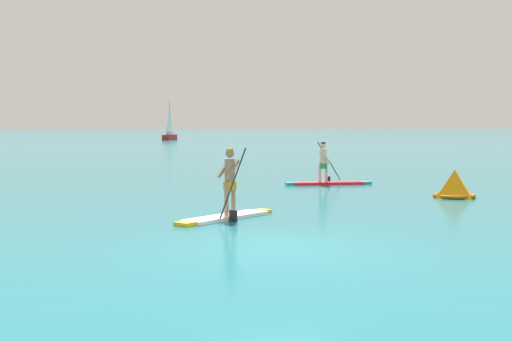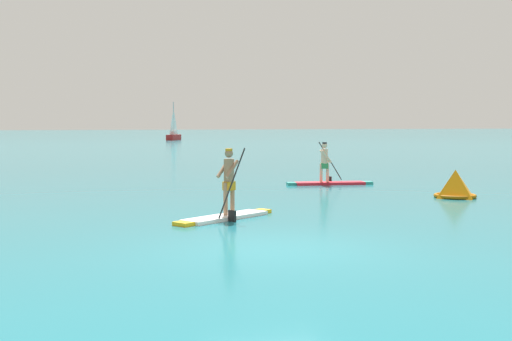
{
  "view_description": "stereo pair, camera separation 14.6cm",
  "coord_description": "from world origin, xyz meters",
  "px_view_note": "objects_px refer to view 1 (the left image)",
  "views": [
    {
      "loc": [
        -4.28,
        -11.83,
        2.4
      ],
      "look_at": [
        1.77,
        6.7,
        1.0
      ],
      "focal_mm": 46.49,
      "sensor_mm": 36.0,
      "label": 1
    },
    {
      "loc": [
        -4.14,
        -11.87,
        2.4
      ],
      "look_at": [
        1.77,
        6.7,
        1.0
      ],
      "focal_mm": 46.49,
      "sensor_mm": 36.0,
      "label": 2
    }
  ],
  "objects_px": {
    "paddleboarder_mid_center": "(227,203)",
    "sailboat_right_horizon": "(170,134)",
    "paddleboarder_far_right": "(327,176)",
    "race_marker_buoy": "(454,185)"
  },
  "relations": [
    {
      "from": "paddleboarder_far_right",
      "to": "paddleboarder_mid_center",
      "type": "bearing_deg",
      "value": -119.98
    },
    {
      "from": "paddleboarder_far_right",
      "to": "sailboat_right_horizon",
      "type": "height_order",
      "value": "sailboat_right_horizon"
    },
    {
      "from": "sailboat_right_horizon",
      "to": "paddleboarder_far_right",
      "type": "bearing_deg",
      "value": -157.38
    },
    {
      "from": "paddleboarder_mid_center",
      "to": "sailboat_right_horizon",
      "type": "height_order",
      "value": "sailboat_right_horizon"
    },
    {
      "from": "paddleboarder_far_right",
      "to": "sailboat_right_horizon",
      "type": "distance_m",
      "value": 68.23
    },
    {
      "from": "paddleboarder_mid_center",
      "to": "sailboat_right_horizon",
      "type": "bearing_deg",
      "value": -132.17
    },
    {
      "from": "paddleboarder_far_right",
      "to": "sailboat_right_horizon",
      "type": "bearing_deg",
      "value": 93.22
    },
    {
      "from": "paddleboarder_far_right",
      "to": "race_marker_buoy",
      "type": "bearing_deg",
      "value": -60.61
    },
    {
      "from": "race_marker_buoy",
      "to": "paddleboarder_mid_center",
      "type": "bearing_deg",
      "value": -164.21
    },
    {
      "from": "paddleboarder_mid_center",
      "to": "race_marker_buoy",
      "type": "height_order",
      "value": "paddleboarder_mid_center"
    }
  ]
}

